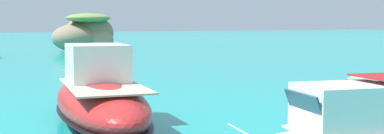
{
  "coord_description": "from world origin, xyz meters",
  "views": [
    {
      "loc": [
        -13.8,
        -5.78,
        3.98
      ],
      "look_at": [
        -1.33,
        17.9,
        1.63
      ],
      "focal_mm": 47.88,
      "sensor_mm": 36.0,
      "label": 1
    }
  ],
  "objects": [
    {
      "name": "islet_small",
      "position": [
        5.97,
        63.13,
        2.34
      ],
      "size": [
        9.96,
        10.09,
        5.17
      ],
      "color": "#84755B",
      "rests_on": "ground"
    },
    {
      "name": "motorboat_red",
      "position": [
        -7.82,
        13.27,
        1.04
      ],
      "size": [
        4.58,
        10.9,
        3.11
      ],
      "color": "red",
      "rests_on": "ground"
    },
    {
      "name": "dinghy_tender",
      "position": [
        -1.04,
        8.63,
        0.22
      ],
      "size": [
        2.7,
        2.52,
        0.58
      ],
      "color": "orange",
      "rests_on": "ground"
    }
  ]
}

